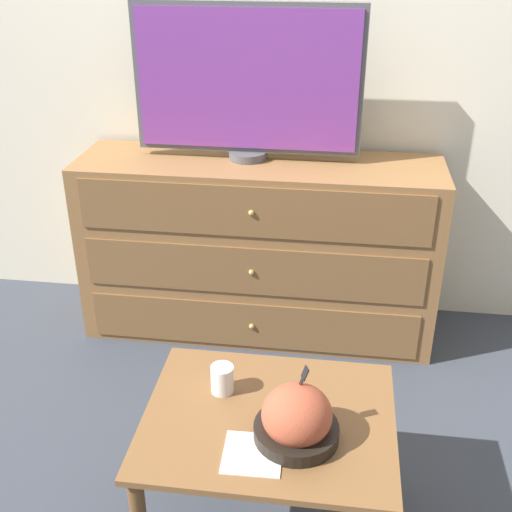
% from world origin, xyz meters
% --- Properties ---
extents(ground_plane, '(12.00, 12.00, 0.00)m').
position_xyz_m(ground_plane, '(0.00, 0.00, 0.00)').
color(ground_plane, '#383D47').
extents(wall_back, '(12.00, 0.05, 2.60)m').
position_xyz_m(wall_back, '(0.00, 0.03, 1.30)').
color(wall_back, silver).
rests_on(wall_back, ground_plane).
extents(dresser, '(1.55, 0.45, 0.81)m').
position_xyz_m(dresser, '(0.05, -0.25, 0.40)').
color(dresser, olive).
rests_on(dresser, ground_plane).
extents(tv, '(0.93, 0.16, 0.62)m').
position_xyz_m(tv, '(-0.00, -0.21, 1.13)').
color(tv, '#515156').
rests_on(tv, dresser).
extents(coffee_table, '(0.71, 0.58, 0.45)m').
position_xyz_m(coffee_table, '(0.23, -1.38, 0.38)').
color(coffee_table, brown).
rests_on(coffee_table, ground_plane).
extents(takeout_bowl, '(0.23, 0.23, 0.21)m').
position_xyz_m(takeout_bowl, '(0.32, -1.45, 0.51)').
color(takeout_bowl, black).
rests_on(takeout_bowl, coffee_table).
extents(drink_cup, '(0.07, 0.07, 0.09)m').
position_xyz_m(drink_cup, '(0.08, -1.29, 0.49)').
color(drink_cup, beige).
rests_on(drink_cup, coffee_table).
extents(napkin, '(0.16, 0.16, 0.00)m').
position_xyz_m(napkin, '(0.21, -1.53, 0.45)').
color(napkin, white).
rests_on(napkin, coffee_table).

